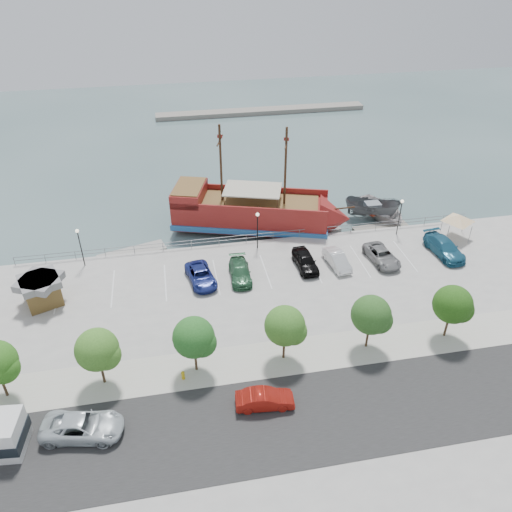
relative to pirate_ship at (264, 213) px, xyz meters
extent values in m
plane|color=#3E5455|center=(-1.75, -11.86, -2.19)|extent=(160.00, 160.00, 0.00)
cube|color=gray|center=(-1.75, -32.86, -1.79)|extent=(100.00, 58.00, 1.20)
cube|color=black|center=(-1.75, -27.86, -1.18)|extent=(100.00, 8.00, 0.04)
cube|color=#AEAB99|center=(-1.75, -21.86, -1.18)|extent=(100.00, 4.00, 0.05)
cylinder|color=slate|center=(-1.75, -4.06, -0.24)|extent=(50.00, 0.06, 0.06)
cylinder|color=slate|center=(-1.75, -4.06, -0.64)|extent=(50.00, 0.06, 0.06)
cube|color=gray|center=(8.25, 43.14, -1.79)|extent=(40.00, 3.00, 0.80)
cube|color=maroon|center=(-1.43, 0.45, -0.10)|extent=(18.45, 10.52, 2.86)
cube|color=#265EA1|center=(-1.43, 0.45, -1.04)|extent=(18.86, 10.93, 0.66)
cone|color=maroon|center=(7.81, -2.45, -0.10)|extent=(4.94, 6.09, 5.28)
cube|color=maroon|center=(-8.26, 2.59, 2.10)|extent=(4.80, 6.24, 1.54)
cube|color=brown|center=(-8.26, 2.59, 2.92)|extent=(4.45, 5.75, 0.13)
cube|color=brown|center=(-0.91, 0.28, 1.38)|extent=(15.10, 8.90, 0.17)
cube|color=maroon|center=(-0.64, 2.97, 1.71)|extent=(16.87, 5.47, 0.77)
cube|color=maroon|center=(-2.22, -2.07, 1.71)|extent=(16.87, 5.47, 0.77)
cylinder|color=#382111|center=(2.25, -0.70, 5.84)|extent=(0.33, 0.33, 9.02)
cylinder|color=#382111|center=(-4.58, 1.44, 5.84)|extent=(0.33, 0.33, 9.02)
cylinder|color=#382111|center=(2.25, -0.70, 8.59)|extent=(1.13, 3.20, 0.15)
cylinder|color=#382111|center=(-4.58, 1.44, 8.59)|extent=(1.13, 3.20, 0.15)
cube|color=#BCB59C|center=(-1.22, 0.38, 2.98)|extent=(7.34, 5.90, 0.13)
cylinder|color=#382111|center=(8.55, -2.68, 1.22)|extent=(2.67, 0.99, 0.65)
imported|color=#515356|center=(13.41, 0.00, -0.92)|extent=(7.00, 5.14, 2.55)
imported|color=silver|center=(14.71, 0.19, -1.40)|extent=(7.41, 8.86, 1.58)
cube|color=gray|center=(-15.18, -2.66, -1.99)|extent=(7.56, 4.04, 0.42)
cube|color=gray|center=(5.02, -2.66, -1.98)|extent=(7.82, 4.94, 0.43)
cube|color=slate|center=(13.68, -2.66, -2.00)|extent=(6.83, 2.38, 0.38)
cube|color=brown|center=(-22.79, -10.90, -0.12)|extent=(3.78, 3.78, 2.14)
cube|color=slate|center=(-22.79, -10.90, 1.19)|extent=(4.28, 4.28, 0.68)
cylinder|color=slate|center=(19.47, -5.66, -0.18)|extent=(0.08, 0.08, 2.02)
cylinder|color=slate|center=(21.78, -6.24, -0.18)|extent=(0.08, 0.08, 2.02)
cylinder|color=slate|center=(18.89, -7.98, -0.18)|extent=(0.08, 0.08, 2.02)
cylinder|color=slate|center=(21.20, -8.56, -0.18)|extent=(0.08, 0.08, 2.02)
pyramid|color=white|center=(20.34, -7.11, 1.61)|extent=(4.68, 4.68, 0.83)
imported|color=silver|center=(-17.81, -26.40, -0.43)|extent=(5.88, 3.48, 1.53)
imported|color=#9F1910|center=(-5.20, -26.33, -0.50)|extent=(4.35, 1.86, 1.39)
cylinder|color=gold|center=(-10.83, -22.66, -0.87)|extent=(0.26, 0.26, 0.64)
sphere|color=gold|center=(-10.83, -22.66, -0.53)|extent=(0.28, 0.28, 0.28)
cylinder|color=black|center=(-19.75, -5.36, 0.81)|extent=(0.12, 0.12, 4.00)
sphere|color=#FFF2CC|center=(-19.75, -5.36, 2.91)|extent=(0.36, 0.36, 0.36)
cylinder|color=black|center=(-1.75, -5.36, 0.81)|extent=(0.12, 0.12, 4.00)
sphere|color=#FFF2CC|center=(-1.75, -5.36, 2.91)|extent=(0.36, 0.36, 0.36)
cylinder|color=black|center=(14.25, -5.36, 0.81)|extent=(0.12, 0.12, 4.00)
sphere|color=#FFF2CC|center=(14.25, -5.36, 2.91)|extent=(0.36, 0.36, 0.36)
cylinder|color=#473321|center=(-23.75, -21.86, -0.09)|extent=(0.20, 0.20, 2.20)
sphere|color=#295D17|center=(-23.15, -22.16, 1.81)|extent=(2.20, 2.20, 2.20)
cylinder|color=#473321|center=(-16.75, -21.86, -0.09)|extent=(0.20, 0.20, 2.20)
sphere|color=#386620|center=(-16.75, -21.86, 2.21)|extent=(3.20, 3.20, 3.20)
sphere|color=#386620|center=(-16.15, -22.16, 1.81)|extent=(2.20, 2.20, 2.20)
cylinder|color=#473321|center=(-9.75, -21.86, -0.09)|extent=(0.20, 0.20, 2.20)
sphere|color=#20531D|center=(-9.75, -21.86, 2.21)|extent=(3.20, 3.20, 3.20)
sphere|color=#20531D|center=(-9.15, -22.16, 1.81)|extent=(2.20, 2.20, 2.20)
cylinder|color=#473321|center=(-2.75, -21.86, -0.09)|extent=(0.20, 0.20, 2.20)
sphere|color=#32601F|center=(-2.75, -21.86, 2.21)|extent=(3.20, 3.20, 3.20)
sphere|color=#32601F|center=(-2.15, -22.16, 1.81)|extent=(2.20, 2.20, 2.20)
cylinder|color=#473321|center=(4.25, -21.86, -0.09)|extent=(0.20, 0.20, 2.20)
sphere|color=#254B1C|center=(4.25, -21.86, 2.21)|extent=(3.20, 3.20, 3.20)
sphere|color=#254B1C|center=(4.85, -22.16, 1.81)|extent=(2.20, 2.20, 2.20)
cylinder|color=#473321|center=(11.25, -21.86, -0.09)|extent=(0.20, 0.20, 2.20)
sphere|color=#204811|center=(11.25, -21.86, 2.21)|extent=(3.20, 3.20, 3.20)
sphere|color=#204811|center=(11.85, -22.16, 1.81)|extent=(2.20, 2.20, 2.20)
imported|color=navy|center=(-8.28, -10.35, -0.50)|extent=(3.14, 5.31, 1.39)
imported|color=#2A5B39|center=(-4.44, -10.43, -0.49)|extent=(2.14, 4.94, 1.41)
imported|color=black|center=(2.33, -9.84, -0.40)|extent=(2.08, 4.75, 1.59)
imported|color=silver|center=(5.59, -10.15, -0.48)|extent=(2.02, 4.47, 1.42)
imported|color=gray|center=(10.37, -10.29, -0.50)|extent=(2.87, 5.22, 1.39)
imported|color=#205C7A|center=(17.37, -10.18, -0.38)|extent=(2.83, 5.83, 1.63)
camera|label=1|loc=(-10.27, -49.89, 27.85)|focal=35.00mm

